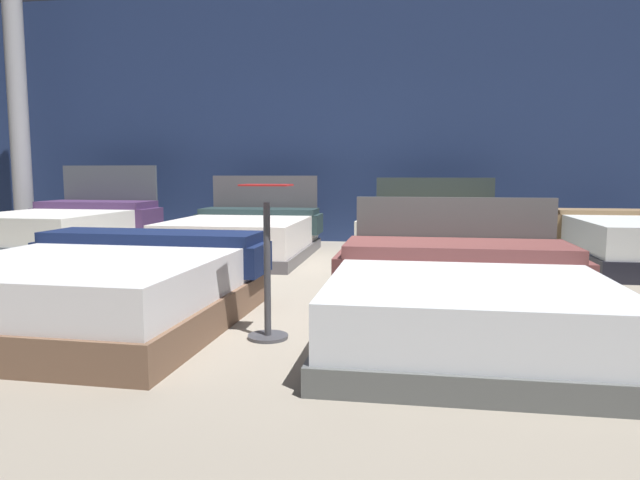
{
  "coord_description": "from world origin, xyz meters",
  "views": [
    {
      "loc": [
        0.81,
        -4.76,
        0.97
      ],
      "look_at": [
        0.04,
        0.2,
        0.39
      ],
      "focal_mm": 32.25,
      "sensor_mm": 36.0,
      "label": 1
    }
  ],
  "objects_px": {
    "bed_6": "(434,236)",
    "bed_2": "(463,299)",
    "bed_1": "(103,288)",
    "price_sign": "(267,281)",
    "bed_5": "(245,236)",
    "support_pillar": "(19,117)",
    "bed_4": "(67,230)"
  },
  "relations": [
    {
      "from": "bed_6",
      "to": "bed_2",
      "type": "bearing_deg",
      "value": -86.59
    },
    {
      "from": "bed_1",
      "to": "price_sign",
      "type": "relative_size",
      "value": 2.19
    },
    {
      "from": "bed_5",
      "to": "support_pillar",
      "type": "height_order",
      "value": "support_pillar"
    },
    {
      "from": "bed_5",
      "to": "bed_1",
      "type": "bearing_deg",
      "value": -91.18
    },
    {
      "from": "bed_4",
      "to": "support_pillar",
      "type": "height_order",
      "value": "support_pillar"
    },
    {
      "from": "bed_1",
      "to": "support_pillar",
      "type": "bearing_deg",
      "value": 132.69
    },
    {
      "from": "bed_5",
      "to": "price_sign",
      "type": "xyz_separation_m",
      "value": [
        1.07,
        -3.22,
        0.1
      ]
    },
    {
      "from": "bed_2",
      "to": "bed_6",
      "type": "height_order",
      "value": "bed_6"
    },
    {
      "from": "bed_1",
      "to": "price_sign",
      "type": "distance_m",
      "value": 1.13
    },
    {
      "from": "support_pillar",
      "to": "bed_2",
      "type": "bearing_deg",
      "value": -34.56
    },
    {
      "from": "bed_2",
      "to": "price_sign",
      "type": "relative_size",
      "value": 2.25
    },
    {
      "from": "price_sign",
      "to": "bed_1",
      "type": "bearing_deg",
      "value": 172.59
    },
    {
      "from": "bed_2",
      "to": "bed_6",
      "type": "xyz_separation_m",
      "value": [
        -0.05,
        3.0,
        0.05
      ]
    },
    {
      "from": "bed_5",
      "to": "support_pillar",
      "type": "bearing_deg",
      "value": 164.97
    },
    {
      "from": "bed_1",
      "to": "price_sign",
      "type": "height_order",
      "value": "price_sign"
    },
    {
      "from": "bed_2",
      "to": "bed_6",
      "type": "relative_size",
      "value": 0.97
    },
    {
      "from": "bed_1",
      "to": "bed_2",
      "type": "relative_size",
      "value": 0.97
    },
    {
      "from": "bed_4",
      "to": "bed_1",
      "type": "bearing_deg",
      "value": -52.54
    },
    {
      "from": "bed_1",
      "to": "bed_2",
      "type": "bearing_deg",
      "value": 3.84
    },
    {
      "from": "bed_1",
      "to": "bed_6",
      "type": "relative_size",
      "value": 0.95
    },
    {
      "from": "bed_2",
      "to": "price_sign",
      "type": "bearing_deg",
      "value": -168.79
    },
    {
      "from": "bed_2",
      "to": "bed_4",
      "type": "xyz_separation_m",
      "value": [
        -4.43,
        2.96,
        0.05
      ]
    },
    {
      "from": "bed_4",
      "to": "bed_5",
      "type": "height_order",
      "value": "bed_4"
    },
    {
      "from": "bed_4",
      "to": "bed_6",
      "type": "height_order",
      "value": "bed_4"
    },
    {
      "from": "bed_1",
      "to": "support_pillar",
      "type": "distance_m",
      "value": 5.47
    },
    {
      "from": "bed_4",
      "to": "bed_6",
      "type": "xyz_separation_m",
      "value": [
        4.38,
        0.04,
        -0.0
      ]
    },
    {
      "from": "bed_1",
      "to": "bed_5",
      "type": "height_order",
      "value": "bed_5"
    },
    {
      "from": "bed_4",
      "to": "bed_5",
      "type": "relative_size",
      "value": 1.04
    },
    {
      "from": "bed_1",
      "to": "bed_4",
      "type": "height_order",
      "value": "bed_4"
    },
    {
      "from": "bed_5",
      "to": "support_pillar",
      "type": "relative_size",
      "value": 0.61
    },
    {
      "from": "bed_4",
      "to": "bed_5",
      "type": "distance_m",
      "value": 2.22
    },
    {
      "from": "bed_2",
      "to": "price_sign",
      "type": "distance_m",
      "value": 1.17
    }
  ]
}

